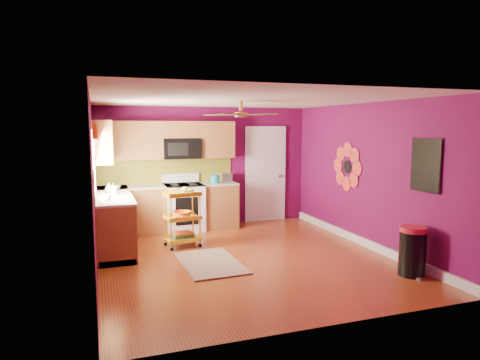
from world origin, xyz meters
name	(u,v)px	position (x,y,z in m)	size (l,w,h in m)	color
ground	(245,258)	(0.00, 0.00, 0.00)	(5.00, 5.00, 0.00)	maroon
room_envelope	(247,156)	(0.03, 0.00, 1.63)	(4.54, 5.04, 2.52)	#610B44
lower_cabinets	(146,215)	(-1.35, 1.82, 0.43)	(2.81, 2.31, 0.94)	brown
electric_range	(184,207)	(-0.55, 2.17, 0.48)	(0.76, 0.66, 1.13)	white
upper_cabinetry	(147,142)	(-1.24, 2.17, 1.80)	(2.80, 2.30, 1.26)	brown
left_window	(94,149)	(-2.22, 1.05, 1.74)	(0.08, 1.35, 1.08)	white
panel_door	(265,175)	(1.35, 2.47, 1.02)	(0.95, 0.11, 2.15)	white
right_wall_art	(379,166)	(2.23, -0.34, 1.44)	(0.04, 2.74, 1.04)	black
ceiling_fan	(241,114)	(0.00, 0.20, 2.29)	(1.01, 1.01, 0.26)	#BF8C3F
shag_rug	(210,263)	(-0.60, -0.09, 0.01)	(0.85, 1.39, 0.02)	#331711
rolling_cart	(183,216)	(-0.80, 0.98, 0.54)	(0.63, 0.50, 1.06)	yellow
trash_can	(412,251)	(1.97, -1.51, 0.35)	(0.48, 0.48, 0.70)	black
teal_kettle	(215,179)	(0.10, 2.14, 1.02)	(0.18, 0.18, 0.21)	teal
toaster	(226,177)	(0.40, 2.31, 1.03)	(0.22, 0.15, 0.18)	beige
soap_bottle_a	(113,189)	(-1.94, 1.26, 1.04)	(0.09, 0.09, 0.19)	#EA3F72
soap_bottle_b	(109,188)	(-2.00, 1.52, 1.03)	(0.13, 0.13, 0.17)	white
counter_dish	(113,188)	(-1.91, 1.88, 0.97)	(0.27, 0.27, 0.07)	white
counter_cup	(107,198)	(-2.06, 0.62, 0.99)	(0.13, 0.13, 0.10)	white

